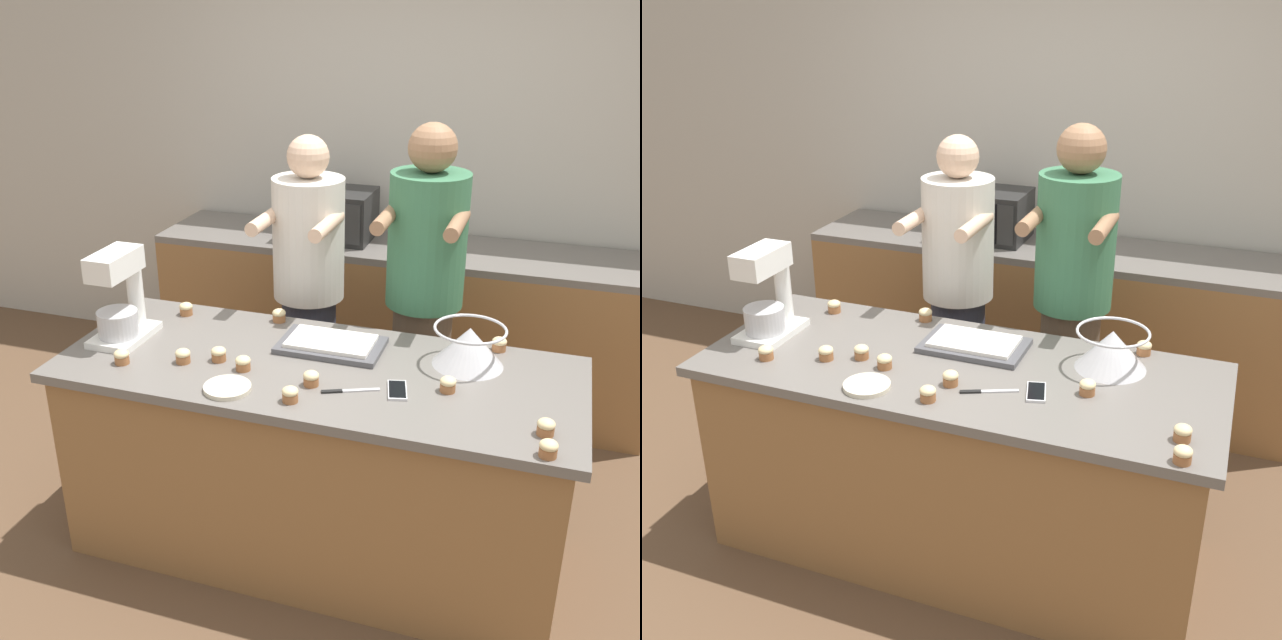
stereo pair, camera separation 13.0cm
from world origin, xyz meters
TOP-DOWN VIEW (x-y plane):
  - ground_plane at (0.00, 0.00)m, footprint 16.00×16.00m
  - back_wall at (0.00, 1.83)m, footprint 10.00×0.06m
  - island_counter at (0.00, 0.00)m, footprint 2.08×0.84m
  - back_counter at (0.00, 1.48)m, footprint 2.80×0.60m
  - person_left at (-0.28, 0.71)m, footprint 0.36×0.51m
  - person_right at (0.29, 0.71)m, footprint 0.37×0.52m
  - stand_mixer at (-0.86, -0.02)m, footprint 0.20×0.30m
  - mixing_bowl at (0.57, 0.20)m, footprint 0.29×0.29m
  - baking_tray at (0.01, 0.17)m, footprint 0.43×0.27m
  - microwave_oven at (-0.40, 1.47)m, footprint 0.46×0.35m
  - cell_phone at (0.35, -0.11)m, footprint 0.10×0.16m
  - small_plate at (-0.25, -0.29)m, footprint 0.18×0.18m
  - knife at (0.17, -0.17)m, footprint 0.21×0.11m
  - cupcake_0 at (0.89, -0.24)m, footprint 0.06×0.06m
  - cupcake_1 at (-0.52, -0.14)m, footprint 0.06×0.06m
  - cupcake_2 at (0.90, -0.37)m, footprint 0.06×0.06m
  - cupcake_3 at (-0.26, -0.13)m, footprint 0.06×0.06m
  - cupcake_4 at (0.67, 0.37)m, footprint 0.06×0.06m
  - cupcake_5 at (-0.74, -0.23)m, footprint 0.06×0.06m
  - cupcake_6 at (-0.00, -0.30)m, footprint 0.06×0.06m
  - cupcake_7 at (-0.39, -0.08)m, footprint 0.06×0.06m
  - cupcake_8 at (0.53, -0.05)m, footprint 0.06×0.06m
  - cupcake_9 at (-0.30, 0.36)m, footprint 0.06×0.06m
  - cupcake_10 at (-0.73, 0.29)m, footprint 0.06×0.06m
  - cupcake_11 at (0.03, -0.16)m, footprint 0.06×0.06m

SIDE VIEW (x-z plane):
  - ground_plane at x=0.00m, z-range 0.00..0.00m
  - island_counter at x=0.00m, z-range 0.00..0.88m
  - back_counter at x=0.00m, z-range 0.00..0.93m
  - person_left at x=-0.28m, z-range 0.04..1.70m
  - knife at x=0.17m, z-range 0.88..0.89m
  - cell_phone at x=0.35m, z-range 0.88..0.89m
  - small_plate at x=-0.25m, z-range 0.88..0.90m
  - baking_tray at x=0.01m, z-range 0.88..0.92m
  - person_right at x=0.29m, z-range 0.04..1.78m
  - cupcake_0 at x=0.89m, z-range 0.88..0.94m
  - cupcake_1 at x=-0.52m, z-range 0.88..0.94m
  - cupcake_2 at x=0.90m, z-range 0.88..0.94m
  - cupcake_3 at x=-0.26m, z-range 0.88..0.94m
  - cupcake_4 at x=0.67m, z-range 0.88..0.94m
  - cupcake_5 at x=-0.74m, z-range 0.88..0.94m
  - cupcake_6 at x=0.00m, z-range 0.88..0.94m
  - cupcake_7 at x=-0.39m, z-range 0.88..0.94m
  - cupcake_8 at x=0.53m, z-range 0.88..0.94m
  - cupcake_9 at x=-0.30m, z-range 0.88..0.94m
  - cupcake_10 at x=-0.73m, z-range 0.88..0.94m
  - cupcake_11 at x=0.03m, z-range 0.88..0.94m
  - mixing_bowl at x=0.57m, z-range 0.89..1.05m
  - stand_mixer at x=-0.86m, z-range 0.86..1.25m
  - microwave_oven at x=-0.40m, z-range 0.93..1.21m
  - back_wall at x=0.00m, z-range 0.00..2.70m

